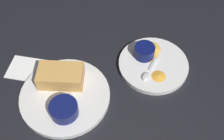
% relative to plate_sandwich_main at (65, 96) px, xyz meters
% --- Properties ---
extents(ground_plane, '(1.10, 1.10, 0.03)m').
position_rel_plate_sandwich_main_xyz_m(ground_plane, '(0.08, 0.13, -0.02)').
color(ground_plane, black).
extents(plate_sandwich_main, '(0.26, 0.26, 0.02)m').
position_rel_plate_sandwich_main_xyz_m(plate_sandwich_main, '(0.00, 0.00, 0.00)').
color(plate_sandwich_main, silver).
rests_on(plate_sandwich_main, ground_plane).
extents(sandwich_half_near, '(0.14, 0.09, 0.05)m').
position_rel_plate_sandwich_main_xyz_m(sandwich_half_near, '(-0.02, 0.05, 0.03)').
color(sandwich_half_near, tan).
rests_on(sandwich_half_near, plate_sandwich_main).
extents(ramekin_dark_sauce, '(0.08, 0.08, 0.04)m').
position_rel_plate_sandwich_main_xyz_m(ramekin_dark_sauce, '(0.02, -0.06, 0.03)').
color(ramekin_dark_sauce, '#0C144C').
rests_on(ramekin_dark_sauce, plate_sandwich_main).
extents(spoon_by_dark_ramekin, '(0.02, 0.10, 0.01)m').
position_rel_plate_sandwich_main_xyz_m(spoon_by_dark_ramekin, '(0.02, 0.00, 0.01)').
color(spoon_by_dark_ramekin, silver).
rests_on(spoon_by_dark_ramekin, plate_sandwich_main).
extents(plate_chips_companion, '(0.22, 0.22, 0.02)m').
position_rel_plate_sandwich_main_xyz_m(plate_chips_companion, '(0.24, 0.15, 0.00)').
color(plate_chips_companion, silver).
rests_on(plate_chips_companion, ground_plane).
extents(ramekin_light_gravy, '(0.06, 0.06, 0.04)m').
position_rel_plate_sandwich_main_xyz_m(ramekin_light_gravy, '(0.21, 0.18, 0.03)').
color(ramekin_light_gravy, '#0C144C').
rests_on(ramekin_light_gravy, plate_chips_companion).
extents(spoon_by_gravy_ramekin, '(0.05, 0.10, 0.01)m').
position_rel_plate_sandwich_main_xyz_m(spoon_by_gravy_ramekin, '(0.23, 0.11, 0.01)').
color(spoon_by_gravy_ramekin, silver).
rests_on(spoon_by_gravy_ramekin, plate_chips_companion).
extents(plantain_chip_scatter, '(0.10, 0.17, 0.01)m').
position_rel_plate_sandwich_main_xyz_m(plantain_chip_scatter, '(0.23, 0.19, 0.01)').
color(plantain_chip_scatter, gold).
rests_on(plantain_chip_scatter, plate_chips_companion).
extents(paper_napkin_folded, '(0.11, 0.09, 0.00)m').
position_rel_plate_sandwich_main_xyz_m(paper_napkin_folded, '(-0.15, 0.08, -0.01)').
color(paper_napkin_folded, white).
rests_on(paper_napkin_folded, ground_plane).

